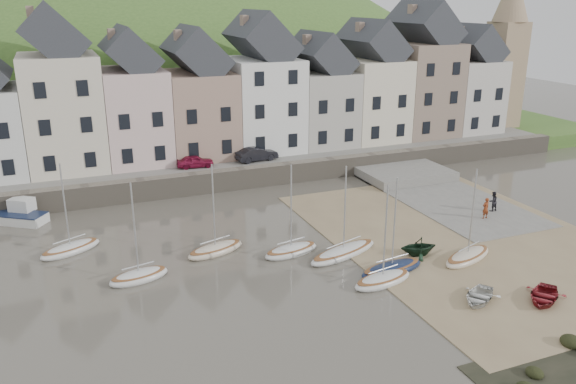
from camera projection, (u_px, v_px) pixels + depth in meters
name	position (u px, v px, depth m)	size (l,w,h in m)	color
ground	(324.00, 265.00, 36.60)	(160.00, 160.00, 0.00)	#4B443A
quay_land	(200.00, 143.00, 64.47)	(90.00, 30.00, 1.50)	#3C5D25
quay_street	(230.00, 161.00, 54.11)	(70.00, 7.00, 0.10)	slate
seawall	(241.00, 178.00, 51.24)	(70.00, 1.20, 1.80)	slate
beach	(466.00, 239.00, 40.52)	(18.00, 26.00, 0.06)	#7F6C4D
slipway	(443.00, 197.00, 48.97)	(8.00, 18.00, 0.12)	slate
hillside	(133.00, 221.00, 93.22)	(134.40, 84.00, 84.00)	#3C5D25
townhouse_terrace	(235.00, 93.00, 55.98)	(61.05, 8.00, 13.93)	white
church_spire	(507.00, 44.00, 66.53)	(4.00, 4.00, 18.00)	#997F60
sailboat_0	(71.00, 249.00, 38.34)	(4.41, 3.20, 6.32)	silver
sailboat_1	(139.00, 276.00, 34.53)	(3.87, 2.27, 6.32)	silver
sailboat_2	(215.00, 249.00, 38.23)	(4.42, 2.73, 6.32)	beige
sailboat_3	(291.00, 250.00, 38.08)	(4.19, 2.28, 6.32)	silver
sailboat_4	(344.00, 252.00, 37.83)	(5.89, 3.24, 6.32)	silver
sailboat_5	(392.00, 268.00, 35.54)	(4.70, 2.14, 6.32)	#121D3A
sailboat_6	(383.00, 279.00, 34.11)	(4.28, 2.22, 6.32)	silver
sailboat_7	(468.00, 256.00, 37.20)	(4.72, 2.95, 6.32)	beige
motorboat_2	(16.00, 214.00, 43.48)	(4.89, 4.10, 1.70)	silver
rowboat_white	(479.00, 296.00, 31.99)	(2.01, 2.81, 0.58)	silver
rowboat_green	(418.00, 246.00, 37.62)	(2.08, 2.41, 1.27)	black
rowboat_red	(544.00, 296.00, 32.00)	(2.16, 3.03, 0.63)	maroon
person_red	(486.00, 208.00, 43.76)	(0.60, 0.39, 1.64)	maroon
person_dark	(493.00, 201.00, 45.32)	(0.77, 0.60, 1.59)	black
car_left	(195.00, 161.00, 51.79)	(1.31, 3.27, 1.11)	maroon
car_right	(257.00, 154.00, 53.86)	(1.38, 3.95, 1.30)	black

